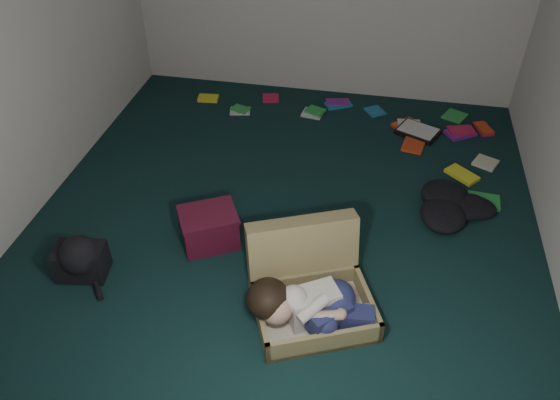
% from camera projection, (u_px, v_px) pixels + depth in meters
% --- Properties ---
extents(floor, '(4.50, 4.50, 0.00)m').
position_uv_depth(floor, '(284.00, 222.00, 4.38)').
color(floor, black).
rests_on(floor, ground).
extents(wall_front, '(4.50, 0.00, 4.50)m').
position_uv_depth(wall_front, '(160.00, 369.00, 1.85)').
color(wall_front, silver).
rests_on(wall_front, ground).
extents(wall_left, '(0.00, 4.50, 4.50)m').
position_uv_depth(wall_left, '(7.00, 48.00, 3.85)').
color(wall_left, silver).
rests_on(wall_left, ground).
extents(suitcase, '(0.98, 0.97, 0.56)m').
position_uv_depth(suitcase, '(309.00, 286.00, 3.63)').
color(suitcase, '#948351').
rests_on(suitcase, floor).
extents(person, '(0.84, 0.45, 0.34)m').
position_uv_depth(person, '(309.00, 305.00, 3.45)').
color(person, silver).
rests_on(person, suitcase).
extents(maroon_bin, '(0.53, 0.49, 0.29)m').
position_uv_depth(maroon_bin, '(209.00, 228.00, 4.10)').
color(maroon_bin, '#4E1023').
rests_on(maroon_bin, floor).
extents(backpack, '(0.48, 0.41, 0.26)m').
position_uv_depth(backpack, '(81.00, 260.00, 3.87)').
color(backpack, black).
rests_on(backpack, floor).
extents(clothing_pile, '(0.57, 0.51, 0.15)m').
position_uv_depth(clothing_pile, '(462.00, 207.00, 4.40)').
color(clothing_pile, black).
rests_on(clothing_pile, floor).
extents(paper_tray, '(0.47, 0.42, 0.05)m').
position_uv_depth(paper_tray, '(418.00, 131.00, 5.38)').
color(paper_tray, black).
rests_on(paper_tray, floor).
extents(book_scatter, '(3.12, 1.65, 0.02)m').
position_uv_depth(book_scatter, '(380.00, 128.00, 5.45)').
color(book_scatter, yellow).
rests_on(book_scatter, floor).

